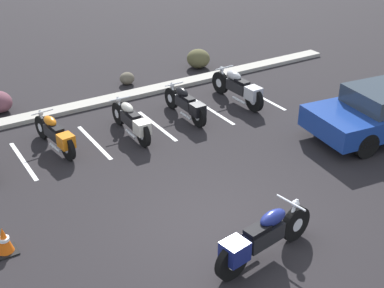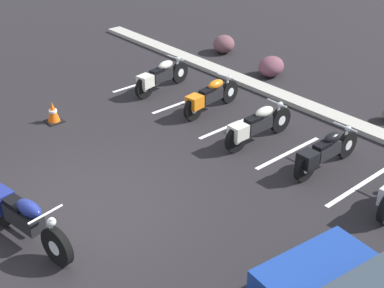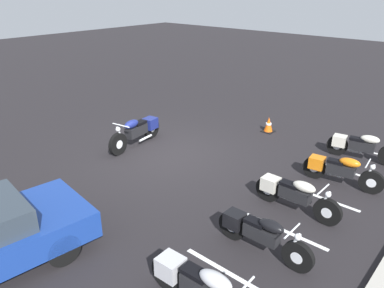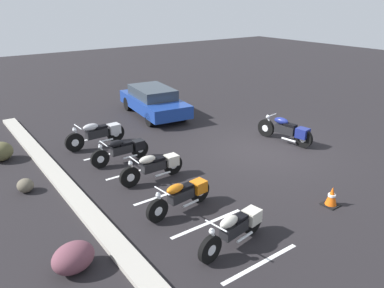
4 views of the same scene
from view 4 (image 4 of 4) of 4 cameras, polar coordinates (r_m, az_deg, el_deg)
ground at (r=13.67m, az=11.16°, el=-0.98°), size 60.00×60.00×0.00m
motorcycle_navy_featured at (r=14.44m, az=14.28°, el=2.05°), size 2.32×0.75×0.92m
parked_bike_0 at (r=8.43m, az=6.69°, el=-12.56°), size 0.68×2.05×0.81m
parked_bike_1 at (r=9.64m, az=-1.44°, el=-7.75°), size 0.61×2.03×0.80m
parked_bike_2 at (r=11.22m, az=-5.63°, el=-3.34°), size 0.59×2.09×0.82m
parked_bike_3 at (r=12.58m, az=-10.44°, el=-0.83°), size 0.58×2.05×0.81m
parked_bike_4 at (r=14.13m, az=-14.07°, el=1.60°), size 0.64×2.29×0.90m
car_blue at (r=17.41m, az=-5.87°, el=6.57°), size 4.49×2.31×1.29m
concrete_curb at (r=10.25m, az=-16.27°, el=-9.13°), size 18.00×0.50×0.12m
landscape_rock_0 at (r=8.14m, az=-17.64°, el=-16.16°), size 0.92×1.04×0.59m
landscape_rock_1 at (r=14.03m, az=-27.16°, el=-1.04°), size 1.00×1.01×0.64m
landscape_rock_2 at (r=11.57m, az=-24.06°, el=-5.78°), size 0.55×0.53×0.39m
traffic_cone at (r=10.56m, az=20.51°, el=-7.54°), size 0.40×0.40×0.54m
stall_line_0 at (r=8.24m, az=10.43°, el=-17.46°), size 0.10×2.10×0.00m
stall_line_1 at (r=9.30m, az=2.31°, el=-12.00°), size 0.10×2.10×0.00m
stall_line_2 at (r=10.57m, az=-3.78°, el=-7.59°), size 0.10×2.10×0.00m
stall_line_3 at (r=11.98m, az=-8.41°, el=-4.12°), size 0.10×2.10×0.00m
stall_line_4 at (r=13.48m, az=-12.01°, el=-1.37°), size 0.10×2.10×0.00m
stall_line_5 at (r=15.05m, az=-14.86°, el=0.82°), size 0.10×2.10×0.00m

